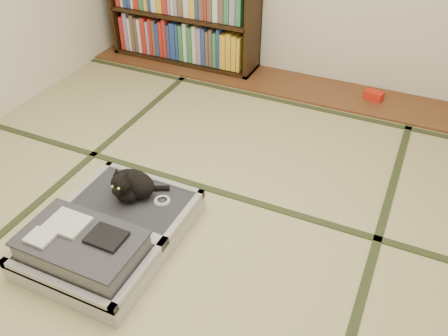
% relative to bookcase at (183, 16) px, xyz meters
% --- Properties ---
extents(floor, '(4.50, 4.50, 0.00)m').
position_rel_bookcase_xyz_m(floor, '(1.16, -2.07, -0.45)').
color(floor, tan).
rests_on(floor, ground).
extents(wood_strip, '(4.00, 0.50, 0.02)m').
position_rel_bookcase_xyz_m(wood_strip, '(1.16, -0.07, -0.44)').
color(wood_strip, brown).
rests_on(wood_strip, ground).
extents(red_item, '(0.17, 0.12, 0.07)m').
position_rel_bookcase_xyz_m(red_item, '(1.82, -0.04, -0.40)').
color(red_item, red).
rests_on(red_item, wood_strip).
extents(tatami_borders, '(4.00, 4.50, 0.01)m').
position_rel_bookcase_xyz_m(tatami_borders, '(1.16, -1.57, -0.45)').
color(tatami_borders, '#2D381E').
rests_on(tatami_borders, ground).
extents(bookcase, '(1.43, 0.33, 0.92)m').
position_rel_bookcase_xyz_m(bookcase, '(0.00, 0.00, 0.00)').
color(bookcase, black).
rests_on(bookcase, wood_strip).
extents(suitcase, '(0.70, 0.94, 0.28)m').
position_rel_bookcase_xyz_m(suitcase, '(0.79, -2.36, -0.35)').
color(suitcase, '#B2B2B7').
rests_on(suitcase, floor).
extents(cat, '(0.31, 0.31, 0.25)m').
position_rel_bookcase_xyz_m(cat, '(0.77, -2.07, -0.22)').
color(cat, black).
rests_on(cat, suitcase).
extents(cable_coil, '(0.10, 0.10, 0.02)m').
position_rel_bookcase_xyz_m(cable_coil, '(0.95, -2.03, -0.31)').
color(cable_coil, white).
rests_on(cable_coil, suitcase).
extents(hanger, '(0.41, 0.19, 0.01)m').
position_rel_bookcase_xyz_m(hanger, '(0.66, -2.54, -0.44)').
color(hanger, black).
rests_on(hanger, floor).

